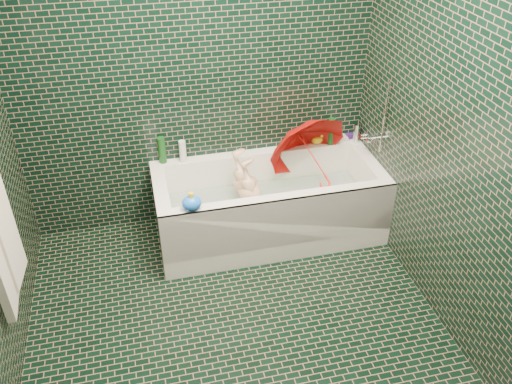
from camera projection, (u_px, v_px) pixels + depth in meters
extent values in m
plane|color=black|center=(240.00, 340.00, 3.39)|extent=(2.80, 2.80, 0.00)
plane|color=black|center=(195.00, 69.00, 3.82)|extent=(2.80, 0.00, 2.80)
plane|color=black|center=(470.00, 141.00, 2.95)|extent=(0.00, 2.80, 2.80)
cube|color=white|center=(268.00, 224.00, 4.26)|extent=(1.70, 0.75, 0.15)
cube|color=white|center=(258.00, 173.00, 4.37)|extent=(1.70, 0.10, 0.40)
cube|color=white|center=(280.00, 220.00, 3.85)|extent=(1.70, 0.10, 0.40)
cube|color=white|center=(367.00, 181.00, 4.26)|extent=(0.10, 0.55, 0.40)
cube|color=white|center=(163.00, 210.00, 3.95)|extent=(0.10, 0.55, 0.40)
cube|color=white|center=(282.00, 232.00, 3.86)|extent=(1.70, 0.02, 0.55)
cube|color=green|center=(268.00, 216.00, 4.22)|extent=(1.35, 0.47, 0.01)
cube|color=silver|center=(269.00, 200.00, 4.14)|extent=(1.48, 0.53, 0.00)
cylinder|color=silver|center=(376.00, 138.00, 4.06)|extent=(0.14, 0.05, 0.05)
cylinder|color=silver|center=(363.00, 136.00, 4.09)|extent=(0.05, 0.04, 0.04)
cylinder|color=silver|center=(385.00, 118.00, 3.85)|extent=(0.01, 0.01, 0.55)
imported|color=#DDAE8A|center=(254.00, 203.00, 4.08)|extent=(0.93, 0.42, 0.39)
imported|color=red|center=(314.00, 158.00, 4.12)|extent=(0.89, 0.85, 0.95)
imported|color=white|center=(344.00, 142.00, 4.38)|extent=(0.11, 0.12, 0.26)
imported|color=#3D1C69|center=(351.00, 139.00, 4.42)|extent=(0.10, 0.10, 0.20)
imported|color=#124115|center=(334.00, 142.00, 4.39)|extent=(0.18, 0.18, 0.19)
cylinder|color=#124115|center=(331.00, 131.00, 4.30)|extent=(0.06, 0.06, 0.22)
cylinder|color=silver|center=(356.00, 133.00, 4.34)|extent=(0.05, 0.05, 0.16)
cylinder|color=#124115|center=(162.00, 150.00, 4.07)|extent=(0.07, 0.07, 0.21)
cylinder|color=white|center=(183.00, 151.00, 4.08)|extent=(0.06, 0.06, 0.18)
ellipsoid|color=yellow|center=(317.00, 140.00, 4.34)|extent=(0.09, 0.07, 0.07)
sphere|color=yellow|center=(322.00, 135.00, 4.32)|extent=(0.04, 0.04, 0.04)
cone|color=orange|center=(324.00, 135.00, 4.33)|extent=(0.02, 0.02, 0.02)
ellipsoid|color=#1B6BF8|center=(192.00, 203.00, 3.58)|extent=(0.16, 0.15, 0.10)
cylinder|color=yellow|center=(191.00, 195.00, 3.54)|extent=(0.03, 0.03, 0.04)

